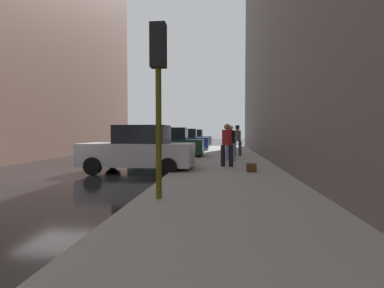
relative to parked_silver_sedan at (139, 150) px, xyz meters
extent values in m
plane|color=black|center=(-2.65, -0.86, -0.85)|extent=(120.00, 120.00, 0.00)
cube|color=gray|center=(3.35, -0.86, -0.77)|extent=(4.00, 40.00, 0.15)
cube|color=#B7BABF|center=(-0.05, 0.00, -0.16)|extent=(4.24, 1.93, 0.84)
cube|color=black|center=(0.15, 0.00, 0.59)|extent=(1.92, 1.60, 0.70)
cylinder|color=black|center=(-1.39, 0.95, -0.53)|extent=(0.64, 0.23, 0.64)
cylinder|color=black|center=(-1.43, -0.89, -0.53)|extent=(0.64, 0.23, 0.64)
cylinder|color=black|center=(1.34, 0.89, -0.53)|extent=(0.64, 0.23, 0.64)
cylinder|color=black|center=(1.30, -0.95, -0.53)|extent=(0.64, 0.23, 0.64)
cube|color=#193828|center=(-0.05, 6.03, -0.16)|extent=(4.23, 1.90, 0.84)
cube|color=black|center=(0.15, 6.03, 0.59)|extent=(1.91, 1.59, 0.70)
cylinder|color=black|center=(-1.43, 6.93, -0.53)|extent=(0.64, 0.23, 0.64)
cylinder|color=black|center=(-1.40, 5.09, -0.53)|extent=(0.64, 0.23, 0.64)
cylinder|color=black|center=(1.30, 6.97, -0.53)|extent=(0.64, 0.23, 0.64)
cylinder|color=black|center=(1.33, 5.13, -0.53)|extent=(0.64, 0.23, 0.64)
cube|color=navy|center=(-0.05, 12.30, -0.16)|extent=(4.26, 1.99, 0.84)
cube|color=black|center=(0.15, 12.31, 0.59)|extent=(1.94, 1.63, 0.70)
cylinder|color=black|center=(-1.44, 13.17, -0.53)|extent=(0.65, 0.24, 0.64)
cylinder|color=black|center=(-1.38, 11.33, -0.53)|extent=(0.65, 0.24, 0.64)
cylinder|color=black|center=(1.29, 13.27, -0.53)|extent=(0.65, 0.24, 0.64)
cylinder|color=black|center=(1.35, 11.43, -0.53)|extent=(0.65, 0.24, 0.64)
cube|color=slate|center=(-0.05, 19.47, -0.16)|extent=(4.23, 1.91, 0.84)
cube|color=black|center=(0.15, 19.47, 0.59)|extent=(1.91, 1.59, 0.70)
cylinder|color=black|center=(-1.40, 20.41, -0.53)|extent=(0.64, 0.23, 0.64)
cylinder|color=black|center=(-1.43, 18.57, -0.53)|extent=(0.64, 0.23, 0.64)
cylinder|color=black|center=(1.33, 20.37, -0.53)|extent=(0.64, 0.23, 0.64)
cylinder|color=black|center=(1.30, 18.53, -0.53)|extent=(0.64, 0.23, 0.64)
cylinder|color=red|center=(1.80, 1.73, -0.42)|extent=(0.22, 0.22, 0.55)
sphere|color=red|center=(1.80, 1.73, -0.09)|extent=(0.20, 0.20, 0.20)
cylinder|color=red|center=(1.64, 1.73, -0.40)|extent=(0.10, 0.09, 0.09)
cylinder|color=red|center=(1.96, 1.73, -0.40)|extent=(0.10, 0.09, 0.09)
cylinder|color=#514C0F|center=(1.85, -4.99, 1.10)|extent=(0.12, 0.12, 3.60)
cube|color=black|center=(1.85, -4.99, 2.45)|extent=(0.32, 0.24, 0.90)
sphere|color=red|center=(1.85, -4.86, 2.73)|extent=(0.14, 0.14, 0.14)
sphere|color=yellow|center=(1.85, -4.86, 2.45)|extent=(0.14, 0.14, 0.14)
sphere|color=green|center=(1.85, -4.86, 2.17)|extent=(0.14, 0.14, 0.14)
cylinder|color=#728CB2|center=(3.70, 3.37, -0.27)|extent=(0.21, 0.21, 0.85)
cylinder|color=#728CB2|center=(3.39, 3.43, -0.27)|extent=(0.21, 0.21, 0.85)
cylinder|color=black|center=(3.54, 3.40, 0.46)|extent=(0.47, 0.47, 0.62)
sphere|color=tan|center=(3.54, 3.40, 0.89)|extent=(0.24, 0.24, 0.24)
cylinder|color=black|center=(3.50, 0.99, -0.27)|extent=(0.18, 0.18, 0.85)
cylinder|color=black|center=(3.18, 1.00, -0.27)|extent=(0.18, 0.18, 0.85)
cylinder|color=#A51E23|center=(3.34, 0.99, 0.46)|extent=(0.41, 0.41, 0.62)
sphere|color=#997051|center=(3.34, 0.99, 0.89)|extent=(0.24, 0.24, 0.24)
cylinder|color=#333338|center=(3.86, 6.56, -0.27)|extent=(0.19, 0.19, 0.85)
cylinder|color=#333338|center=(4.18, 6.59, -0.27)|extent=(0.19, 0.19, 0.85)
cylinder|color=#4C5156|center=(4.02, 6.57, 0.46)|extent=(0.43, 0.43, 0.62)
sphere|color=#997051|center=(4.02, 6.57, 0.89)|extent=(0.24, 0.24, 0.24)
cylinder|color=black|center=(4.02, 6.57, 0.96)|extent=(0.34, 0.34, 0.02)
cylinder|color=black|center=(4.02, 6.57, 1.02)|extent=(0.23, 0.23, 0.11)
cube|color=#472D19|center=(4.17, -0.52, -0.56)|extent=(0.32, 0.44, 0.28)
camera|label=1|loc=(3.18, -11.07, 0.68)|focal=28.00mm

